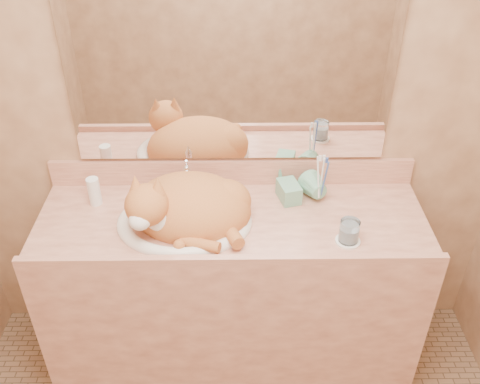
{
  "coord_description": "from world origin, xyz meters",
  "views": [
    {
      "loc": [
        0.01,
        -1.0,
        2.2
      ],
      "look_at": [
        0.03,
        0.7,
        1.0
      ],
      "focal_mm": 40.0,
      "sensor_mm": 36.0,
      "label": 1
    }
  ],
  "objects_px": {
    "cat": "(186,205)",
    "vanity_counter": "(233,293)",
    "sink_basin": "(184,206)",
    "soap_dispenser": "(295,190)",
    "toothbrush_cup": "(320,194)",
    "water_glass": "(349,231)"
  },
  "relations": [
    {
      "from": "water_glass",
      "to": "sink_basin",
      "type": "bearing_deg",
      "value": 168.76
    },
    {
      "from": "sink_basin",
      "to": "water_glass",
      "type": "relative_size",
      "value": 5.93
    },
    {
      "from": "cat",
      "to": "toothbrush_cup",
      "type": "xyz_separation_m",
      "value": [
        0.55,
        0.12,
        -0.04
      ]
    },
    {
      "from": "cat",
      "to": "toothbrush_cup",
      "type": "height_order",
      "value": "cat"
    },
    {
      "from": "sink_basin",
      "to": "soap_dispenser",
      "type": "relative_size",
      "value": 3.0
    },
    {
      "from": "water_glass",
      "to": "toothbrush_cup",
      "type": "bearing_deg",
      "value": 107.25
    },
    {
      "from": "sink_basin",
      "to": "vanity_counter",
      "type": "bearing_deg",
      "value": 11.66
    },
    {
      "from": "sink_basin",
      "to": "cat",
      "type": "relative_size",
      "value": 1.09
    },
    {
      "from": "toothbrush_cup",
      "to": "water_glass",
      "type": "bearing_deg",
      "value": -72.75
    },
    {
      "from": "soap_dispenser",
      "to": "toothbrush_cup",
      "type": "relative_size",
      "value": 1.58
    },
    {
      "from": "cat",
      "to": "vanity_counter",
      "type": "bearing_deg",
      "value": 13.82
    },
    {
      "from": "cat",
      "to": "water_glass",
      "type": "bearing_deg",
      "value": -3.27
    },
    {
      "from": "vanity_counter",
      "to": "water_glass",
      "type": "xyz_separation_m",
      "value": [
        0.45,
        -0.15,
        0.48
      ]
    },
    {
      "from": "water_glass",
      "to": "soap_dispenser",
      "type": "bearing_deg",
      "value": 129.65
    },
    {
      "from": "soap_dispenser",
      "to": "water_glass",
      "type": "relative_size",
      "value": 1.98
    },
    {
      "from": "sink_basin",
      "to": "soap_dispenser",
      "type": "bearing_deg",
      "value": 18.39
    },
    {
      "from": "toothbrush_cup",
      "to": "sink_basin",
      "type": "bearing_deg",
      "value": -167.68
    },
    {
      "from": "vanity_counter",
      "to": "water_glass",
      "type": "relative_size",
      "value": 17.75
    },
    {
      "from": "vanity_counter",
      "to": "sink_basin",
      "type": "xyz_separation_m",
      "value": [
        -0.19,
        -0.02,
        0.51
      ]
    },
    {
      "from": "sink_basin",
      "to": "soap_dispenser",
      "type": "xyz_separation_m",
      "value": [
        0.45,
        0.1,
        0.01
      ]
    },
    {
      "from": "toothbrush_cup",
      "to": "water_glass",
      "type": "height_order",
      "value": "toothbrush_cup"
    },
    {
      "from": "cat",
      "to": "water_glass",
      "type": "height_order",
      "value": "cat"
    }
  ]
}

